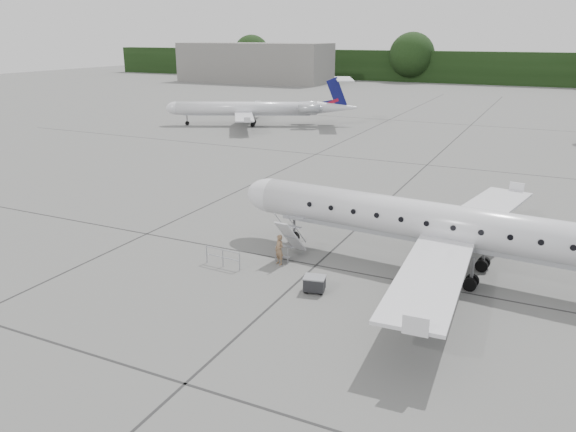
% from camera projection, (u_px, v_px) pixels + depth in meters
% --- Properties ---
extents(ground, '(320.00, 320.00, 0.00)m').
position_uv_depth(ground, '(428.00, 311.00, 25.95)').
color(ground, slate).
rests_on(ground, ground).
extents(treeline, '(260.00, 4.00, 8.00)m').
position_uv_depth(treeline, '(547.00, 70.00, 136.11)').
color(treeline, black).
rests_on(treeline, ground).
extents(terminal_building, '(40.00, 14.00, 10.00)m').
position_uv_depth(terminal_building, '(254.00, 63.00, 147.54)').
color(terminal_building, slate).
rests_on(terminal_building, ground).
extents(main_regional_jet, '(31.00, 23.42, 7.55)m').
position_uv_depth(main_regional_jet, '(463.00, 207.00, 28.64)').
color(main_regional_jet, silver).
rests_on(main_regional_jet, ground).
extents(airstair, '(1.02, 2.28, 2.37)m').
position_uv_depth(airstair, '(291.00, 237.00, 31.86)').
color(airstair, silver).
rests_on(airstair, ground).
extents(passenger, '(0.74, 0.65, 1.72)m').
position_uv_depth(passenger, '(279.00, 250.00, 30.93)').
color(passenger, brown).
rests_on(passenger, ground).
extents(safety_railing, '(2.20, 0.22, 1.00)m').
position_uv_depth(safety_railing, '(223.00, 258.00, 30.71)').
color(safety_railing, '#93959B').
rests_on(safety_railing, ground).
extents(baggage_cart, '(1.15, 1.01, 0.87)m').
position_uv_depth(baggage_cart, '(314.00, 284.00, 27.71)').
color(baggage_cart, black).
rests_on(baggage_cart, ground).
extents(bg_regional_left, '(30.23, 26.75, 6.56)m').
position_uv_depth(bg_regional_left, '(246.00, 102.00, 77.52)').
color(bg_regional_left, silver).
rests_on(bg_regional_left, ground).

